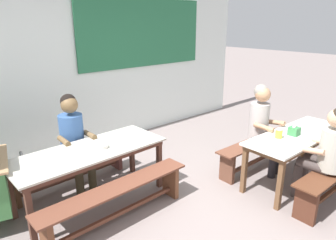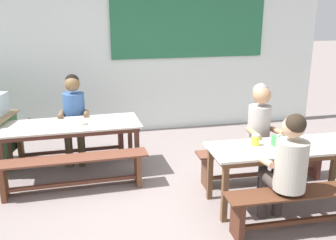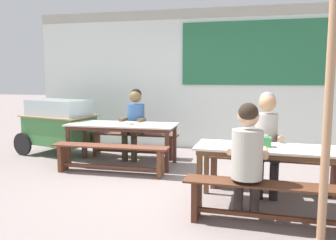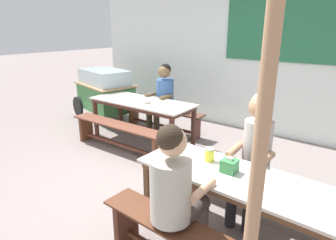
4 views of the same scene
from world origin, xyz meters
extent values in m
plane|color=gray|center=(0.00, 0.00, 0.00)|extent=(40.00, 40.00, 0.00)
cube|color=white|center=(0.00, 2.79, 1.36)|extent=(7.29, 0.12, 2.71)
cube|color=#2A6F48|center=(1.07, 2.70, 1.99)|extent=(2.85, 0.03, 1.26)
cube|color=beige|center=(-1.09, 1.05, 0.71)|extent=(1.90, 0.79, 0.02)
cube|color=#513025|center=(-1.09, 1.05, 0.67)|extent=(1.82, 0.73, 0.06)
cube|color=#513025|center=(-0.23, 1.38, 0.32)|extent=(0.06, 0.06, 0.64)
cube|color=#513025|center=(-0.22, 0.75, 0.32)|extent=(0.06, 0.06, 0.64)
cube|color=#513025|center=(-1.95, 1.34, 0.32)|extent=(0.06, 0.06, 0.64)
cube|color=#513025|center=(-1.94, 0.71, 0.32)|extent=(0.06, 0.06, 0.64)
cube|color=white|center=(1.35, -0.39, 0.71)|extent=(1.83, 0.69, 0.03)
cube|color=brown|center=(1.35, -0.39, 0.66)|extent=(1.75, 0.63, 0.06)
cube|color=brown|center=(0.53, -0.11, 0.32)|extent=(0.06, 0.06, 0.63)
cube|color=brown|center=(0.52, -0.63, 0.32)|extent=(0.06, 0.06, 0.63)
cube|color=brown|center=(-1.10, 1.63, 0.44)|extent=(1.74, 0.32, 0.03)
cube|color=brown|center=(-0.35, 1.65, 0.21)|extent=(0.07, 0.24, 0.43)
cube|color=brown|center=(-1.85, 1.61, 0.21)|extent=(0.07, 0.24, 0.43)
cube|color=brown|center=(-1.10, 1.63, 0.11)|extent=(1.46, 0.08, 0.04)
cube|color=brown|center=(-1.07, 0.46, 0.44)|extent=(1.89, 0.34, 0.02)
cube|color=brown|center=(-0.25, 0.48, 0.22)|extent=(0.07, 0.25, 0.43)
cube|color=brown|center=(-1.89, 0.44, 0.22)|extent=(0.07, 0.25, 0.43)
cube|color=brown|center=(-1.07, 0.46, 0.11)|extent=(1.60, 0.08, 0.04)
cube|color=brown|center=(1.37, 0.19, 0.44)|extent=(1.80, 0.33, 0.02)
cube|color=brown|center=(0.59, 0.21, 0.22)|extent=(0.07, 0.24, 0.43)
cube|color=brown|center=(1.37, 0.19, 0.11)|extent=(1.51, 0.09, 0.04)
cube|color=#57301D|center=(1.34, -0.98, 0.45)|extent=(1.86, 0.35, 0.02)
cube|color=#502A1C|center=(0.53, -0.95, 0.22)|extent=(0.07, 0.26, 0.44)
cube|color=#448648|center=(-2.58, 1.51, 0.49)|extent=(1.41, 1.02, 0.53)
cube|color=silver|center=(-2.58, 1.51, 0.92)|extent=(1.27, 0.92, 0.32)
cube|color=#A77F57|center=(-2.58, 1.51, 0.77)|extent=(1.50, 1.12, 0.02)
cylinder|color=black|center=(-3.05, 2.04, 0.22)|extent=(0.44, 0.15, 0.44)
cylinder|color=black|center=(-3.24, 1.25, 0.22)|extent=(0.44, 0.15, 0.44)
cylinder|color=#333333|center=(-2.02, 1.37, 0.11)|extent=(0.05, 0.05, 0.22)
cylinder|color=#3F3F3F|center=(-1.78, 1.32, 0.65)|extent=(0.21, 0.74, 0.04)
cylinder|color=#28252A|center=(1.20, -0.15, 0.23)|extent=(0.11, 0.11, 0.46)
cylinder|color=#28252A|center=(1.38, -0.14, 0.23)|extent=(0.11, 0.11, 0.46)
cylinder|color=#28252A|center=(1.20, 0.02, 0.51)|extent=(0.14, 0.38, 0.13)
cylinder|color=#28252A|center=(1.38, 0.02, 0.51)|extent=(0.14, 0.38, 0.13)
cylinder|color=#B1A8A5|center=(1.28, 0.19, 0.77)|extent=(0.29, 0.29, 0.55)
sphere|color=tan|center=(1.28, 0.17, 1.19)|extent=(0.23, 0.23, 0.23)
sphere|color=gray|center=(1.28, 0.20, 1.23)|extent=(0.21, 0.21, 0.21)
cylinder|color=tan|center=(1.12, 0.01, 0.76)|extent=(0.08, 0.30, 0.08)
cylinder|color=tan|center=(1.45, 0.02, 0.76)|extent=(0.08, 0.31, 0.10)
cylinder|color=#413634|center=(1.15, -0.63, 0.23)|extent=(0.11, 0.11, 0.46)
cylinder|color=#413634|center=(0.97, -0.63, 0.23)|extent=(0.11, 0.11, 0.46)
cylinder|color=#413634|center=(1.15, -0.80, 0.51)|extent=(0.13, 0.38, 0.13)
cylinder|color=#413634|center=(0.97, -0.80, 0.51)|extent=(0.13, 0.38, 0.13)
cylinder|color=#B2AEA2|center=(1.06, -0.97, 0.75)|extent=(0.32, 0.32, 0.51)
sphere|color=tan|center=(1.06, -0.95, 1.14)|extent=(0.22, 0.22, 0.22)
sphere|color=#2D2319|center=(1.06, -0.98, 1.18)|extent=(0.20, 0.20, 0.20)
cylinder|color=tan|center=(1.24, -0.79, 0.73)|extent=(0.07, 0.30, 0.08)
cylinder|color=tan|center=(0.88, -0.79, 0.73)|extent=(0.07, 0.31, 0.11)
cylinder|color=#433A27|center=(-1.14, 1.29, 0.23)|extent=(0.11, 0.11, 0.46)
cylinder|color=#433A27|center=(-0.96, 1.28, 0.23)|extent=(0.11, 0.11, 0.46)
cylinder|color=#433A27|center=(-1.13, 1.46, 0.51)|extent=(0.15, 0.39, 0.13)
cylinder|color=#433A27|center=(-0.95, 1.46, 0.51)|extent=(0.15, 0.39, 0.13)
cylinder|color=#3A609E|center=(-1.04, 1.63, 0.76)|extent=(0.32, 0.32, 0.52)
sphere|color=brown|center=(-1.04, 1.61, 1.16)|extent=(0.22, 0.22, 0.22)
sphere|color=black|center=(-1.04, 1.64, 1.20)|extent=(0.21, 0.21, 0.21)
cylinder|color=brown|center=(-1.22, 1.46, 0.74)|extent=(0.08, 0.30, 0.07)
cylinder|color=brown|center=(-0.86, 1.44, 0.74)|extent=(0.08, 0.31, 0.09)
cube|color=#3B874B|center=(1.25, -0.38, 0.78)|extent=(0.13, 0.13, 0.12)
cube|color=white|center=(1.25, -0.38, 0.85)|extent=(0.05, 0.04, 0.02)
cylinder|color=yellow|center=(1.00, -0.29, 0.78)|extent=(0.09, 0.09, 0.11)
cylinder|color=white|center=(1.00, -0.29, 0.84)|extent=(0.08, 0.08, 0.02)
cylinder|color=silver|center=(-0.95, 0.99, 0.74)|extent=(0.16, 0.16, 0.04)
cylinder|color=tan|center=(1.77, -1.15, 1.24)|extent=(0.08, 0.08, 2.47)
camera|label=1|loc=(-2.62, -2.14, 2.22)|focal=32.42mm
camera|label=2|loc=(-0.89, -4.01, 2.23)|focal=40.15mm
camera|label=3|loc=(1.11, -4.57, 1.55)|focal=37.38mm
camera|label=4|loc=(2.22, -2.51, 1.93)|focal=30.92mm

